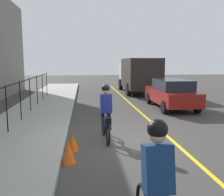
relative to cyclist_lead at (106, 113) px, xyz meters
name	(u,v)px	position (x,y,z in m)	size (l,w,h in m)	color
ground_plane	(123,142)	(-0.19, -0.52, -0.91)	(80.00, 80.00, 0.00)	#3C3A36
lane_line_centre	(171,140)	(-0.19, -2.12, -0.91)	(36.00, 0.12, 0.01)	yellow
sidewalk	(12,143)	(-0.19, 2.88, -0.84)	(40.00, 3.20, 0.15)	#9E9F95
iron_fence	(6,98)	(0.81, 3.28, 0.42)	(18.57, 0.04, 1.60)	black
cyclist_lead	(106,113)	(0.00, 0.00, 0.00)	(1.71, 0.37, 1.83)	black
cyclist_follow	(157,190)	(-4.86, -0.21, 0.00)	(1.71, 0.37, 1.83)	black
patrol_sedan	(171,93)	(5.27, -4.06, -0.09)	(4.41, 1.93, 1.58)	maroon
box_truck_background	(138,74)	(12.16, -3.75, 0.64)	(6.74, 2.61, 2.78)	#292320
traffic_cone_near	(68,152)	(-1.71, 1.09, -0.63)	(0.36, 0.36, 0.57)	#F75716
traffic_cone_far	(73,142)	(-0.79, 1.03, -0.67)	(0.36, 0.36, 0.48)	#E8550A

